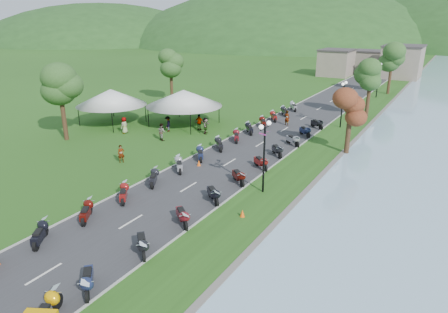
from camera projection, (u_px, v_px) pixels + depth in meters
The scene contains 13 objects.
road at pixel (303, 118), 48.43m from camera, with size 7.00×120.00×0.02m, color #343437.
hills_backdrop at pixel (428, 43), 178.16m from camera, with size 360.00×120.00×76.00m, color #285621, non-canonical shape.
far_building at pixel (369, 61), 85.04m from camera, with size 18.00×16.00×5.00m, color gray.
yellow_trike at pixel (46, 312), 15.99m from camera, with size 2.45×1.53×1.12m, color #F0A703, non-canonical shape.
moto_row_left at pixel (190, 159), 33.01m from camera, with size 2.60×49.10×1.10m, color #331411, non-canonical shape.
moto_row_right at pixel (250, 169), 30.91m from camera, with size 2.60×34.42×1.10m, color #331411, non-canonical shape.
vendor_tent_main at pixel (184, 108), 44.82m from camera, with size 5.71×5.71×4.00m, color silver, non-canonical shape.
vendor_tent_side at pixel (112, 107), 45.22m from camera, with size 5.22×5.22×4.00m, color silver, non-canonical shape.
tree_park_left at pixel (61, 95), 38.58m from camera, with size 3.26×3.26×9.07m, color #376427, non-canonical shape.
tree_lakeside at pixel (350, 119), 35.16m from camera, with size 2.25×2.25×6.25m, color #376427, non-canonical shape.
pedestrian_a at pixel (122, 162), 33.86m from camera, with size 0.56×0.41×1.54m, color slate.
pedestrian_b at pixel (162, 140), 39.88m from camera, with size 0.83×0.46×1.72m, color slate.
pedestrian_c at pixel (168, 131), 42.90m from camera, with size 1.08×0.44×1.67m, color slate.
Camera 1 is at (15.76, -5.53, 11.79)m, focal length 32.00 mm.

